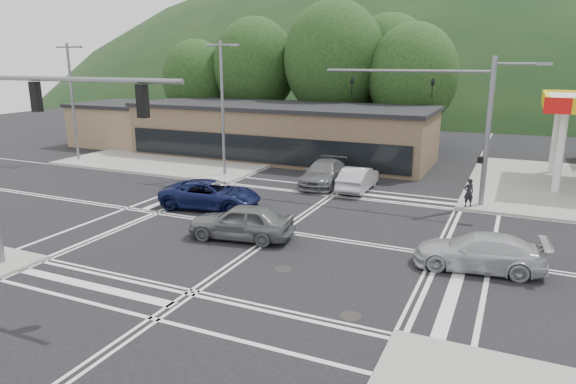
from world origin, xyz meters
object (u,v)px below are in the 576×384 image
at_px(car_blue_west, 211,195).
at_px(car_northbound, 324,173).
at_px(car_silver_east, 479,252).
at_px(car_queue_a, 358,179).
at_px(car_queue_b, 407,157).
at_px(pedestrian, 469,193).
at_px(car_grey_center, 241,222).

bearing_deg(car_blue_west, car_northbound, -36.42).
relative_size(car_silver_east, car_queue_a, 1.08).
bearing_deg(car_silver_east, car_queue_b, -166.52).
xyz_separation_m(car_silver_east, car_queue_b, (-6.49, 18.02, 0.08)).
relative_size(car_queue_b, pedestrian, 2.98).
distance_m(car_blue_west, pedestrian, 13.83).
xyz_separation_m(car_queue_a, car_queue_b, (1.30, 8.14, 0.04)).
distance_m(car_queue_b, car_northbound, 8.54).
bearing_deg(car_grey_center, car_blue_west, -141.82).
xyz_separation_m(car_grey_center, pedestrian, (8.76, 9.11, 0.12)).
relative_size(car_silver_east, car_queue_b, 1.06).
relative_size(car_grey_center, car_silver_east, 0.97).
relative_size(car_blue_west, car_queue_a, 1.20).
height_order(car_northbound, pedestrian, pedestrian).
xyz_separation_m(car_blue_west, car_northbound, (3.71, 7.45, 0.02)).
height_order(car_silver_east, car_queue_a, car_queue_a).
relative_size(car_silver_east, pedestrian, 3.16).
height_order(car_blue_west, car_silver_east, car_blue_west).
xyz_separation_m(car_grey_center, car_queue_b, (3.48, 18.75, -0.02)).
relative_size(car_blue_west, pedestrian, 3.52).
bearing_deg(car_queue_a, car_silver_east, 126.82).
relative_size(car_queue_a, pedestrian, 2.92).
distance_m(car_queue_a, car_queue_b, 8.24).
height_order(car_grey_center, car_queue_a, car_grey_center).
bearing_deg(car_silver_east, car_blue_west, -108.01).
xyz_separation_m(car_blue_west, pedestrian, (12.68, 5.51, 0.17)).
distance_m(car_silver_east, car_queue_a, 12.58).
bearing_deg(car_queue_b, car_queue_a, 78.45).
bearing_deg(car_queue_a, car_northbound, -11.88).
bearing_deg(car_blue_west, car_silver_east, -111.66).
bearing_deg(car_blue_west, pedestrian, -76.50).
bearing_deg(car_grey_center, car_queue_a, 159.12).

